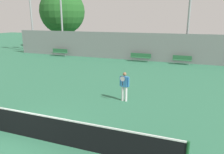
# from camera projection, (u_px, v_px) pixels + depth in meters

# --- Properties ---
(ground_plane) EXTENTS (100.00, 100.00, 0.00)m
(ground_plane) POSITION_uv_depth(u_px,v_px,m) (27.00, 137.00, 8.28)
(ground_plane) COLOR #2D6B4C
(tennis_net) EXTENTS (11.53, 0.09, 1.03)m
(tennis_net) POSITION_uv_depth(u_px,v_px,m) (26.00, 124.00, 8.14)
(tennis_net) COLOR #195128
(tennis_net) RESTS_ON ground_plane
(tennis_player) EXTENTS (0.54, 0.42, 1.60)m
(tennis_player) POSITION_uv_depth(u_px,v_px,m) (124.00, 85.00, 11.65)
(tennis_player) COLOR silver
(tennis_player) RESTS_ON ground_plane
(bench_courtside_far) EXTENTS (2.15, 0.40, 0.84)m
(bench_courtside_far) POSITION_uv_depth(u_px,v_px,m) (140.00, 57.00, 22.66)
(bench_courtside_far) COLOR #28663D
(bench_courtside_far) RESTS_ON ground_plane
(bench_adjacent_court) EXTENTS (2.00, 0.40, 0.84)m
(bench_adjacent_court) POSITION_uv_depth(u_px,v_px,m) (60.00, 52.00, 26.00)
(bench_adjacent_court) COLOR #28663D
(bench_adjacent_court) RESTS_ON ground_plane
(bench_by_gate) EXTENTS (1.79, 0.40, 0.84)m
(bench_by_gate) POSITION_uv_depth(u_px,v_px,m) (182.00, 59.00, 21.26)
(bench_by_gate) COLOR #28663D
(bench_by_gate) RESTS_ON ground_plane
(light_pole_near_left) EXTENTS (0.90, 0.60, 8.28)m
(light_pole_near_left) POSITION_uv_depth(u_px,v_px,m) (31.00, 11.00, 27.52)
(light_pole_near_left) COLOR #939399
(light_pole_near_left) RESTS_ON ground_plane
(light_pole_center_back) EXTENTS (0.90, 0.60, 8.37)m
(light_pole_center_back) POSITION_uv_depth(u_px,v_px,m) (189.00, 10.00, 21.29)
(light_pole_center_back) COLOR #939399
(light_pole_center_back) RESTS_ON ground_plane
(back_fence) EXTENTS (30.45, 0.06, 2.91)m
(back_fence) POSITION_uv_depth(u_px,v_px,m) (137.00, 47.00, 23.10)
(back_fence) COLOR gray
(back_fence) RESTS_ON ground_plane
(tree_green_broad) EXTENTS (6.62, 6.62, 8.65)m
(tree_green_broad) POSITION_uv_depth(u_px,v_px,m) (62.00, 11.00, 32.29)
(tree_green_broad) COLOR brown
(tree_green_broad) RESTS_ON ground_plane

